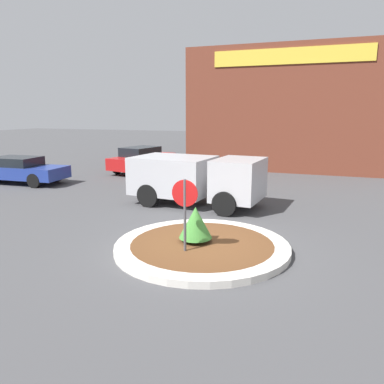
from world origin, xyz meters
name	(u,v)px	position (x,y,z in m)	size (l,w,h in m)	color
ground_plane	(202,250)	(0.00, 0.00, 0.00)	(120.00, 120.00, 0.00)	#474749
traffic_island	(202,246)	(0.00, 0.00, 0.09)	(4.65, 4.65, 0.18)	beige
stop_sign	(185,204)	(-0.23, -0.67, 1.39)	(0.67, 0.07, 2.02)	#4C4C51
island_shrub	(195,222)	(-0.22, 0.09, 0.71)	(0.89, 0.89, 0.95)	brown
utility_truck	(195,177)	(-1.83, 4.62, 1.11)	(5.25, 2.75, 1.92)	#B2B2B7
storefront_building	(292,110)	(0.62, 16.86, 3.77)	(12.71, 6.07, 7.53)	brown
parked_sedan_blue	(20,170)	(-11.87, 5.92, 0.71)	(4.84, 2.11, 1.36)	navy
parked_sedan_red	(142,159)	(-7.68, 11.47, 0.78)	(2.65, 4.94, 1.54)	#B21919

